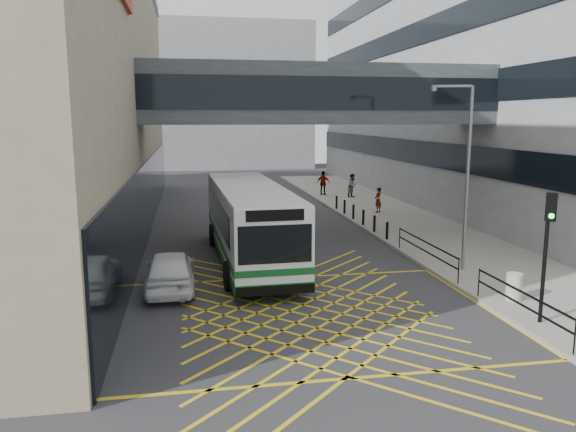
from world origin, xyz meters
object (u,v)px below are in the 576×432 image
car_white (170,270)px  car_dark (272,214)px  bus (250,221)px  pedestrian_b (353,186)px  pedestrian_a (378,200)px  litter_bin (514,287)px  pedestrian_c (323,183)px  street_lamp (464,167)px  car_silver (257,213)px  traffic_light (547,239)px

car_white → car_dark: size_ratio=1.16×
bus → pedestrian_b: 20.68m
car_white → pedestrian_a: bearing=-132.3°
litter_bin → pedestrian_c: size_ratio=0.49×
street_lamp → pedestrian_c: (-0.13, 23.08, -3.28)m
car_silver → pedestrian_a: (8.30, 2.37, 0.22)m
car_white → street_lamp: 12.21m
traffic_light → car_dark: bearing=126.9°
bus → car_silver: bearing=78.9°
bus → traffic_light: traffic_light is taller
street_lamp → litter_bin: bearing=-72.5°
street_lamp → pedestrian_b: size_ratio=4.08×
car_dark → car_silver: size_ratio=0.85×
litter_bin → pedestrian_a: pedestrian_a is taller
car_white → pedestrian_b: 25.58m
car_dark → pedestrian_b: pedestrian_b is taller
bus → pedestrian_c: size_ratio=6.39×
car_silver → pedestrian_b: (8.75, 9.71, 0.31)m
pedestrian_c → street_lamp: bearing=121.2°
car_white → pedestrian_b: size_ratio=2.65×
bus → car_dark: size_ratio=2.95×
pedestrian_b → car_silver: bearing=-166.9°
litter_bin → pedestrian_a: 18.20m
pedestrian_b → car_dark: bearing=-164.2°
litter_bin → pedestrian_a: (1.41, 18.14, 0.36)m
car_white → street_lamp: street_lamp is taller
car_silver → pedestrian_b: 13.08m
car_dark → pedestrian_a: (7.38, 2.19, 0.33)m
bus → traffic_light: (7.82, -9.67, 0.95)m
car_silver → litter_bin: size_ratio=5.22×
street_lamp → pedestrian_c: 23.31m
car_dark → pedestrian_b: (7.83, 9.53, 0.42)m
pedestrian_a → pedestrian_b: (0.45, 7.35, 0.09)m
pedestrian_b → street_lamp: bearing=-129.7°
car_silver → street_lamp: street_lamp is taller
traffic_light → street_lamp: size_ratio=0.54×
litter_bin → pedestrian_b: size_ratio=0.51×
bus → car_dark: (2.29, 8.48, -1.18)m
bus → car_silver: 8.48m
pedestrian_a → car_white: bearing=4.8°
car_white → litter_bin: bearing=162.0°
street_lamp → pedestrian_a: bearing=102.1°
traffic_light → pedestrian_a: 20.50m
bus → pedestrian_a: bearing=46.0°
car_silver → litter_bin: bearing=109.7°
bus → car_dark: bus is taller
car_silver → car_dark: bearing=-173.1°
car_silver → pedestrian_a: size_ratio=2.96×
street_lamp → pedestrian_c: size_ratio=3.88×
pedestrian_c → car_dark: bearing=93.3°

